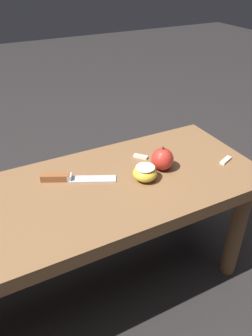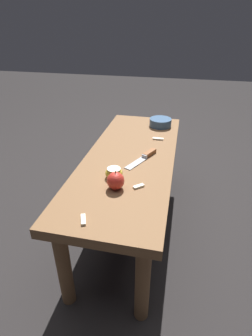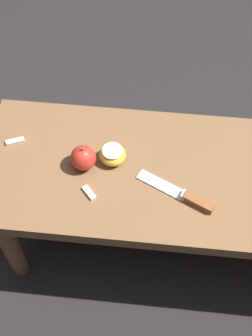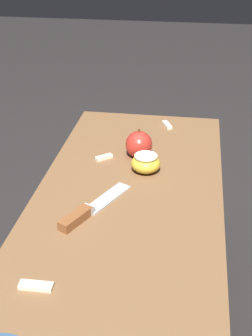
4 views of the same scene
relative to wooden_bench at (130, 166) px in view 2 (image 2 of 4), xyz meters
The scene contains 9 objects.
ground_plane 0.36m from the wooden_bench, ahead, with size 8.00×8.00×0.00m, color black.
wooden_bench is the anchor object (origin of this frame).
knife 0.10m from the wooden_bench, 85.31° to the left, with size 0.21×0.12×0.02m.
apple_whole 0.30m from the wooden_bench, ahead, with size 0.07×0.07×0.08m.
apple_cut 0.22m from the wooden_bench, ahead, with size 0.07×0.07×0.04m.
apple_slice_near_knife 0.49m from the wooden_bench, ahead, with size 0.05×0.03×0.01m.
apple_slice_center 0.25m from the wooden_bench, 153.12° to the left, with size 0.02×0.06×0.01m.
apple_slice_near_bowl 0.28m from the wooden_bench, 18.42° to the left, with size 0.04×0.04×0.01m.
bowl 0.44m from the wooden_bench, 166.61° to the left, with size 0.13×0.13×0.05m.
Camera 2 is at (1.09, 0.22, 1.00)m, focal length 28.00 mm.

